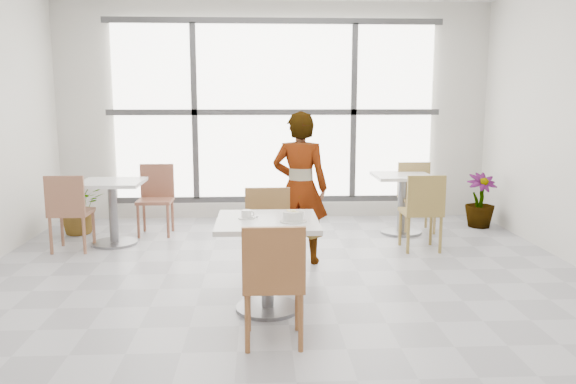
{
  "coord_description": "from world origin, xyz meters",
  "views": [
    {
      "loc": [
        -0.21,
        -4.5,
        1.7
      ],
      "look_at": [
        0.0,
        -0.3,
        1.0
      ],
      "focal_mm": 35.41,
      "sensor_mm": 36.0,
      "label": 1
    }
  ],
  "objects_px": {
    "chair_near": "(274,277)",
    "bg_chair_right_far": "(416,192)",
    "coffee_cup": "(247,215)",
    "bg_table_left": "(113,203)",
    "bg_chair_left_far": "(156,194)",
    "oatmeal_bowl": "(293,216)",
    "plant_left": "(80,205)",
    "main_table": "(267,247)",
    "bg_table_right": "(402,195)",
    "bg_chair_left_near": "(69,208)",
    "chair_far": "(268,229)",
    "person": "(300,188)",
    "bg_chair_right_near": "(423,207)",
    "plant_right": "(480,200)"
  },
  "relations": [
    {
      "from": "chair_near",
      "to": "bg_chair_right_far",
      "type": "height_order",
      "value": "same"
    },
    {
      "from": "coffee_cup",
      "to": "bg_table_left",
      "type": "xyz_separation_m",
      "value": [
        -1.6,
        2.13,
        -0.29
      ]
    },
    {
      "from": "bg_chair_left_far",
      "to": "chair_near",
      "type": "bearing_deg",
      "value": -67.68
    },
    {
      "from": "oatmeal_bowl",
      "to": "bg_chair_left_far",
      "type": "height_order",
      "value": "bg_chair_left_far"
    },
    {
      "from": "chair_near",
      "to": "plant_left",
      "type": "xyz_separation_m",
      "value": [
        -2.36,
        3.43,
        -0.13
      ]
    },
    {
      "from": "main_table",
      "to": "bg_table_right",
      "type": "height_order",
      "value": "same"
    },
    {
      "from": "bg_chair_left_near",
      "to": "chair_far",
      "type": "bearing_deg",
      "value": 152.51
    },
    {
      "from": "person",
      "to": "bg_chair_left_near",
      "type": "height_order",
      "value": "person"
    },
    {
      "from": "plant_left",
      "to": "bg_chair_left_far",
      "type": "bearing_deg",
      "value": -2.06
    },
    {
      "from": "main_table",
      "to": "chair_far",
      "type": "relative_size",
      "value": 0.92
    },
    {
      "from": "bg_chair_left_near",
      "to": "bg_chair_right_far",
      "type": "height_order",
      "value": "same"
    },
    {
      "from": "plant_left",
      "to": "bg_chair_right_near",
      "type": "bearing_deg",
      "value": -14.48
    },
    {
      "from": "person",
      "to": "bg_chair_right_far",
      "type": "height_order",
      "value": "person"
    },
    {
      "from": "oatmeal_bowl",
      "to": "person",
      "type": "relative_size",
      "value": 0.13
    },
    {
      "from": "bg_chair_left_far",
      "to": "bg_chair_right_far",
      "type": "distance_m",
      "value": 3.31
    },
    {
      "from": "chair_far",
      "to": "plant_right",
      "type": "distance_m",
      "value": 3.55
    },
    {
      "from": "oatmeal_bowl",
      "to": "plant_right",
      "type": "height_order",
      "value": "oatmeal_bowl"
    },
    {
      "from": "bg_chair_left_far",
      "to": "bg_chair_right_near",
      "type": "distance_m",
      "value": 3.27
    },
    {
      "from": "bg_chair_left_near",
      "to": "plant_left",
      "type": "bearing_deg",
      "value": -79.76
    },
    {
      "from": "main_table",
      "to": "chair_far",
      "type": "distance_m",
      "value": 0.73
    },
    {
      "from": "bg_table_right",
      "to": "bg_chair_right_far",
      "type": "relative_size",
      "value": 0.86
    },
    {
      "from": "bg_chair_left_near",
      "to": "bg_table_right",
      "type": "bearing_deg",
      "value": -169.93
    },
    {
      "from": "bg_chair_right_near",
      "to": "plant_right",
      "type": "height_order",
      "value": "bg_chair_right_near"
    },
    {
      "from": "coffee_cup",
      "to": "chair_near",
      "type": "bearing_deg",
      "value": -74.94
    },
    {
      "from": "bg_chair_right_far",
      "to": "plant_right",
      "type": "bearing_deg",
      "value": 7.44
    },
    {
      "from": "bg_chair_left_far",
      "to": "plant_right",
      "type": "height_order",
      "value": "bg_chair_left_far"
    },
    {
      "from": "main_table",
      "to": "oatmeal_bowl",
      "type": "relative_size",
      "value": 3.81
    },
    {
      "from": "person",
      "to": "chair_near",
      "type": "bearing_deg",
      "value": 93.65
    },
    {
      "from": "chair_near",
      "to": "bg_table_left",
      "type": "distance_m",
      "value": 3.38
    },
    {
      "from": "bg_chair_left_far",
      "to": "plant_right",
      "type": "distance_m",
      "value": 4.22
    },
    {
      "from": "bg_chair_left_far",
      "to": "oatmeal_bowl",
      "type": "bearing_deg",
      "value": -60.91
    },
    {
      "from": "bg_table_left",
      "to": "coffee_cup",
      "type": "bearing_deg",
      "value": -53.07
    },
    {
      "from": "main_table",
      "to": "bg_chair_left_near",
      "type": "bearing_deg",
      "value": 139.29
    },
    {
      "from": "person",
      "to": "bg_chair_right_near",
      "type": "distance_m",
      "value": 1.46
    },
    {
      "from": "bg_chair_right_far",
      "to": "plant_left",
      "type": "distance_m",
      "value": 4.28
    },
    {
      "from": "bg_table_left",
      "to": "oatmeal_bowl",
      "type": "bearing_deg",
      "value": -49.11
    },
    {
      "from": "person",
      "to": "plant_right",
      "type": "distance_m",
      "value": 2.95
    },
    {
      "from": "main_table",
      "to": "bg_chair_left_far",
      "type": "bearing_deg",
      "value": 116.67
    },
    {
      "from": "bg_chair_left_far",
      "to": "bg_chair_right_near",
      "type": "height_order",
      "value": "same"
    },
    {
      "from": "main_table",
      "to": "person",
      "type": "height_order",
      "value": "person"
    },
    {
      "from": "main_table",
      "to": "plant_left",
      "type": "height_order",
      "value": "main_table"
    },
    {
      "from": "main_table",
      "to": "bg_chair_left_far",
      "type": "distance_m",
      "value": 3.03
    },
    {
      "from": "coffee_cup",
      "to": "bg_chair_left_near",
      "type": "xyz_separation_m",
      "value": [
        -2.0,
        1.82,
        -0.28
      ]
    },
    {
      "from": "oatmeal_bowl",
      "to": "bg_table_left",
      "type": "xyz_separation_m",
      "value": [
        -1.97,
        2.27,
        -0.31
      ]
    },
    {
      "from": "bg_chair_left_far",
      "to": "plant_right",
      "type": "relative_size",
      "value": 1.22
    },
    {
      "from": "bg_chair_right_far",
      "to": "plant_left",
      "type": "xyz_separation_m",
      "value": [
        -4.28,
        0.01,
        -0.13
      ]
    },
    {
      "from": "person",
      "to": "bg_table_right",
      "type": "height_order",
      "value": "person"
    },
    {
      "from": "person",
      "to": "bg_chair_left_near",
      "type": "relative_size",
      "value": 1.8
    },
    {
      "from": "person",
      "to": "bg_chair_right_near",
      "type": "relative_size",
      "value": 1.8
    },
    {
      "from": "bg_chair_left_near",
      "to": "chair_near",
      "type": "bearing_deg",
      "value": 130.79
    }
  ]
}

